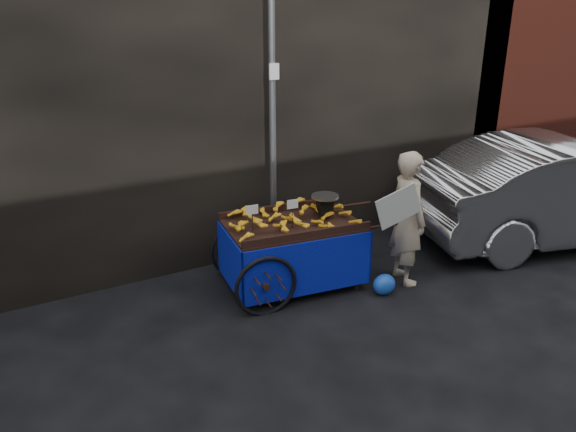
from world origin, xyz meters
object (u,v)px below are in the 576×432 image
parked_car (568,190)px  plastic_bag (384,284)px  banana_cart (289,231)px  vendor (408,218)px

parked_car → plastic_bag: bearing=106.9°
banana_cart → vendor: 1.39m
banana_cart → parked_car: bearing=-1.6°
plastic_bag → vendor: bearing=21.9°
parked_car → banana_cart: bearing=96.5°
plastic_bag → parked_car: (3.20, 0.08, 0.59)m
vendor → plastic_bag: (-0.43, -0.17, -0.68)m
vendor → plastic_bag: bearing=122.2°
vendor → parked_car: size_ratio=0.37×
vendor → plastic_bag: 0.82m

